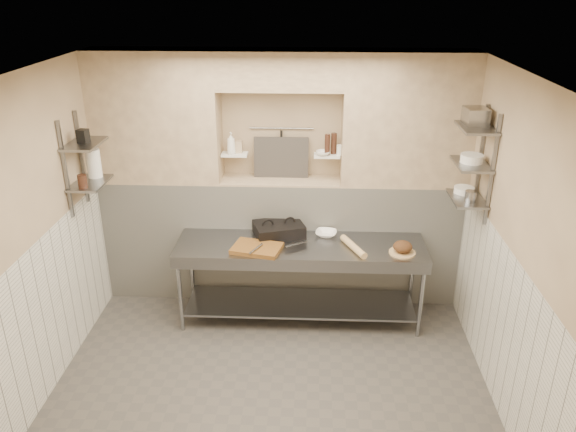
# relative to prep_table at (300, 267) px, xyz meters

# --- Properties ---
(floor) EXTENTS (4.00, 3.90, 0.10)m
(floor) POSITION_rel_prep_table_xyz_m (-0.24, -1.18, -0.69)
(floor) COLOR #4B4742
(floor) RESTS_ON ground
(ceiling) EXTENTS (4.00, 3.90, 0.10)m
(ceiling) POSITION_rel_prep_table_xyz_m (-0.24, -1.18, 2.21)
(ceiling) COLOR silver
(ceiling) RESTS_ON ground
(wall_left) EXTENTS (0.10, 3.90, 2.80)m
(wall_left) POSITION_rel_prep_table_xyz_m (-2.29, -1.18, 0.76)
(wall_left) COLOR tan
(wall_left) RESTS_ON ground
(wall_right) EXTENTS (0.10, 3.90, 2.80)m
(wall_right) POSITION_rel_prep_table_xyz_m (1.81, -1.18, 0.76)
(wall_right) COLOR tan
(wall_right) RESTS_ON ground
(wall_back) EXTENTS (4.00, 0.10, 2.80)m
(wall_back) POSITION_rel_prep_table_xyz_m (-0.24, 0.82, 0.76)
(wall_back) COLOR tan
(wall_back) RESTS_ON ground
(backwall_lower) EXTENTS (4.00, 0.40, 1.40)m
(backwall_lower) POSITION_rel_prep_table_xyz_m (-0.24, 0.57, 0.06)
(backwall_lower) COLOR silver
(backwall_lower) RESTS_ON floor
(alcove_sill) EXTENTS (1.30, 0.40, 0.02)m
(alcove_sill) POSITION_rel_prep_table_xyz_m (-0.24, 0.57, 0.77)
(alcove_sill) COLOR tan
(alcove_sill) RESTS_ON backwall_lower
(backwall_pillar_left) EXTENTS (1.35, 0.40, 1.40)m
(backwall_pillar_left) POSITION_rel_prep_table_xyz_m (-1.56, 0.57, 1.46)
(backwall_pillar_left) COLOR tan
(backwall_pillar_left) RESTS_ON backwall_lower
(backwall_pillar_right) EXTENTS (1.35, 0.40, 1.40)m
(backwall_pillar_right) POSITION_rel_prep_table_xyz_m (1.09, 0.57, 1.46)
(backwall_pillar_right) COLOR tan
(backwall_pillar_right) RESTS_ON backwall_lower
(backwall_header) EXTENTS (1.30, 0.40, 0.40)m
(backwall_header) POSITION_rel_prep_table_xyz_m (-0.24, 0.57, 1.96)
(backwall_header) COLOR tan
(backwall_header) RESTS_ON backwall_lower
(wainscot_left) EXTENTS (0.02, 3.90, 1.40)m
(wainscot_left) POSITION_rel_prep_table_xyz_m (-2.23, -1.18, 0.06)
(wainscot_left) COLOR silver
(wainscot_left) RESTS_ON floor
(wainscot_right) EXTENTS (0.02, 3.90, 1.40)m
(wainscot_right) POSITION_rel_prep_table_xyz_m (1.75, -1.18, 0.06)
(wainscot_right) COLOR silver
(wainscot_right) RESTS_ON floor
(alcove_shelf_left) EXTENTS (0.28, 0.16, 0.02)m
(alcove_shelf_left) POSITION_rel_prep_table_xyz_m (-0.74, 0.57, 1.06)
(alcove_shelf_left) COLOR white
(alcove_shelf_left) RESTS_ON backwall_lower
(alcove_shelf_right) EXTENTS (0.28, 0.16, 0.02)m
(alcove_shelf_right) POSITION_rel_prep_table_xyz_m (0.26, 0.57, 1.06)
(alcove_shelf_right) COLOR white
(alcove_shelf_right) RESTS_ON backwall_lower
(utensil_rail) EXTENTS (0.70, 0.02, 0.02)m
(utensil_rail) POSITION_rel_prep_table_xyz_m (-0.24, 0.74, 1.31)
(utensil_rail) COLOR gray
(utensil_rail) RESTS_ON wall_back
(hanging_steel) EXTENTS (0.02, 0.02, 0.30)m
(hanging_steel) POSITION_rel_prep_table_xyz_m (-0.24, 0.72, 1.14)
(hanging_steel) COLOR black
(hanging_steel) RESTS_ON utensil_rail
(splash_panel) EXTENTS (0.60, 0.08, 0.45)m
(splash_panel) POSITION_rel_prep_table_xyz_m (-0.24, 0.67, 1.00)
(splash_panel) COLOR #383330
(splash_panel) RESTS_ON alcove_sill
(shelf_rail_left_a) EXTENTS (0.03, 0.03, 0.95)m
(shelf_rail_left_a) POSITION_rel_prep_table_xyz_m (-2.21, 0.07, 1.16)
(shelf_rail_left_a) COLOR slate
(shelf_rail_left_a) RESTS_ON wall_left
(shelf_rail_left_b) EXTENTS (0.03, 0.03, 0.95)m
(shelf_rail_left_b) POSITION_rel_prep_table_xyz_m (-2.21, -0.33, 1.16)
(shelf_rail_left_b) COLOR slate
(shelf_rail_left_b) RESTS_ON wall_left
(wall_shelf_left_lower) EXTENTS (0.30, 0.50, 0.02)m
(wall_shelf_left_lower) POSITION_rel_prep_table_xyz_m (-2.08, -0.13, 0.96)
(wall_shelf_left_lower) COLOR slate
(wall_shelf_left_lower) RESTS_ON wall_left
(wall_shelf_left_upper) EXTENTS (0.30, 0.50, 0.03)m
(wall_shelf_left_upper) POSITION_rel_prep_table_xyz_m (-2.08, -0.13, 1.36)
(wall_shelf_left_upper) COLOR slate
(wall_shelf_left_upper) RESTS_ON wall_left
(shelf_rail_right_a) EXTENTS (0.03, 0.03, 1.05)m
(shelf_rail_right_a) POSITION_rel_prep_table_xyz_m (1.74, 0.07, 1.21)
(shelf_rail_right_a) COLOR slate
(shelf_rail_right_a) RESTS_ON wall_right
(shelf_rail_right_b) EXTENTS (0.03, 0.03, 1.05)m
(shelf_rail_right_b) POSITION_rel_prep_table_xyz_m (1.74, -0.33, 1.21)
(shelf_rail_right_b) COLOR slate
(shelf_rail_right_b) RESTS_ON wall_right
(wall_shelf_right_lower) EXTENTS (0.30, 0.50, 0.02)m
(wall_shelf_right_lower) POSITION_rel_prep_table_xyz_m (1.60, -0.13, 0.86)
(wall_shelf_right_lower) COLOR slate
(wall_shelf_right_lower) RESTS_ON wall_right
(wall_shelf_right_mid) EXTENTS (0.30, 0.50, 0.02)m
(wall_shelf_right_mid) POSITION_rel_prep_table_xyz_m (1.60, -0.13, 1.21)
(wall_shelf_right_mid) COLOR slate
(wall_shelf_right_mid) RESTS_ON wall_right
(wall_shelf_right_upper) EXTENTS (0.30, 0.50, 0.03)m
(wall_shelf_right_upper) POSITION_rel_prep_table_xyz_m (1.60, -0.13, 1.56)
(wall_shelf_right_upper) COLOR slate
(wall_shelf_right_upper) RESTS_ON wall_right
(prep_table) EXTENTS (2.60, 0.70, 0.90)m
(prep_table) POSITION_rel_prep_table_xyz_m (0.00, 0.00, 0.00)
(prep_table) COLOR gray
(prep_table) RESTS_ON floor
(panini_press) EXTENTS (0.60, 0.51, 0.14)m
(panini_press) POSITION_rel_prep_table_xyz_m (-0.24, 0.23, 0.33)
(panini_press) COLOR black
(panini_press) RESTS_ON prep_table
(cutting_board) EXTENTS (0.55, 0.44, 0.04)m
(cutting_board) POSITION_rel_prep_table_xyz_m (-0.44, -0.14, 0.28)
(cutting_board) COLOR brown
(cutting_board) RESTS_ON prep_table
(knife_blade) EXTENTS (0.25, 0.18, 0.01)m
(knife_blade) POSITION_rel_prep_table_xyz_m (-0.04, -0.07, 0.31)
(knife_blade) COLOR gray
(knife_blade) RESTS_ON cutting_board
(tongs) EXTENTS (0.12, 0.22, 0.02)m
(tongs) POSITION_rel_prep_table_xyz_m (-0.44, -0.21, 0.31)
(tongs) COLOR gray
(tongs) RESTS_ON cutting_board
(mixing_bowl) EXTENTS (0.26, 0.26, 0.06)m
(mixing_bowl) POSITION_rel_prep_table_xyz_m (0.27, 0.24, 0.29)
(mixing_bowl) COLOR white
(mixing_bowl) RESTS_ON prep_table
(rolling_pin) EXTENTS (0.25, 0.45, 0.07)m
(rolling_pin) POSITION_rel_prep_table_xyz_m (0.54, -0.08, 0.29)
(rolling_pin) COLOR tan
(rolling_pin) RESTS_ON prep_table
(bread_board) EXTENTS (0.27, 0.27, 0.02)m
(bread_board) POSITION_rel_prep_table_xyz_m (1.03, -0.14, 0.27)
(bread_board) COLOR tan
(bread_board) RESTS_ON prep_table
(bread_loaf) EXTENTS (0.19, 0.19, 0.12)m
(bread_loaf) POSITION_rel_prep_table_xyz_m (1.03, -0.14, 0.33)
(bread_loaf) COLOR #4C2D19
(bread_loaf) RESTS_ON bread_board
(bottle_soap) EXTENTS (0.12, 0.12, 0.24)m
(bottle_soap) POSITION_rel_prep_table_xyz_m (-0.77, 0.53, 1.19)
(bottle_soap) COLOR white
(bottle_soap) RESTS_ON alcove_shelf_left
(jar_alcove) EXTENTS (0.09, 0.09, 0.13)m
(jar_alcove) POSITION_rel_prep_table_xyz_m (-0.70, 0.60, 1.13)
(jar_alcove) COLOR tan
(jar_alcove) RESTS_ON alcove_shelf_left
(bowl_alcove) EXTENTS (0.17, 0.17, 0.05)m
(bowl_alcove) POSITION_rel_prep_table_xyz_m (0.22, 0.53, 1.09)
(bowl_alcove) COLOR white
(bowl_alcove) RESTS_ON alcove_shelf_right
(condiment_a) EXTENTS (0.06, 0.06, 0.23)m
(condiment_a) POSITION_rel_prep_table_xyz_m (0.33, 0.60, 1.18)
(condiment_a) COLOR #331C13
(condiment_a) RESTS_ON alcove_shelf_right
(condiment_b) EXTENTS (0.06, 0.06, 0.22)m
(condiment_b) POSITION_rel_prep_table_xyz_m (0.26, 0.56, 1.18)
(condiment_b) COLOR #331C13
(condiment_b) RESTS_ON alcove_shelf_right
(condiment_c) EXTENTS (0.06, 0.06, 0.11)m
(condiment_c) POSITION_rel_prep_table_xyz_m (0.40, 0.56, 1.13)
(condiment_c) COLOR white
(condiment_c) RESTS_ON alcove_shelf_right
(jug_left) EXTENTS (0.14, 0.14, 0.29)m
(jug_left) POSITION_rel_prep_table_xyz_m (-2.08, 0.02, 1.11)
(jug_left) COLOR white
(jug_left) RESTS_ON wall_shelf_left_lower
(jar_left) EXTENTS (0.09, 0.09, 0.13)m
(jar_left) POSITION_rel_prep_table_xyz_m (-2.08, -0.30, 1.04)
(jar_left) COLOR #331C13
(jar_left) RESTS_ON wall_shelf_left_lower
(box_left_upper) EXTENTS (0.11, 0.11, 0.13)m
(box_left_upper) POSITION_rel_prep_table_xyz_m (-2.08, -0.14, 1.43)
(box_left_upper) COLOR black
(box_left_upper) RESTS_ON wall_shelf_left_upper
(bowl_right) EXTENTS (0.20, 0.20, 0.06)m
(bowl_right) POSITION_rel_prep_table_xyz_m (1.60, -0.00, 0.90)
(bowl_right) COLOR white
(bowl_right) RESTS_ON wall_shelf_right_lower
(canister_right) EXTENTS (0.11, 0.11, 0.11)m
(canister_right) POSITION_rel_prep_table_xyz_m (1.60, -0.24, 0.92)
(canister_right) COLOR gray
(canister_right) RESTS_ON wall_shelf_right_lower
(bowl_right_mid) EXTENTS (0.21, 0.21, 0.08)m
(bowl_right_mid) POSITION_rel_prep_table_xyz_m (1.60, -0.12, 1.26)
(bowl_right_mid) COLOR white
(bowl_right_mid) RESTS_ON wall_shelf_right_mid
(basket_right) EXTENTS (0.21, 0.25, 0.15)m
(basket_right) POSITION_rel_prep_table_xyz_m (1.60, -0.06, 1.65)
(basket_right) COLOR gray
(basket_right) RESTS_ON wall_shelf_right_upper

